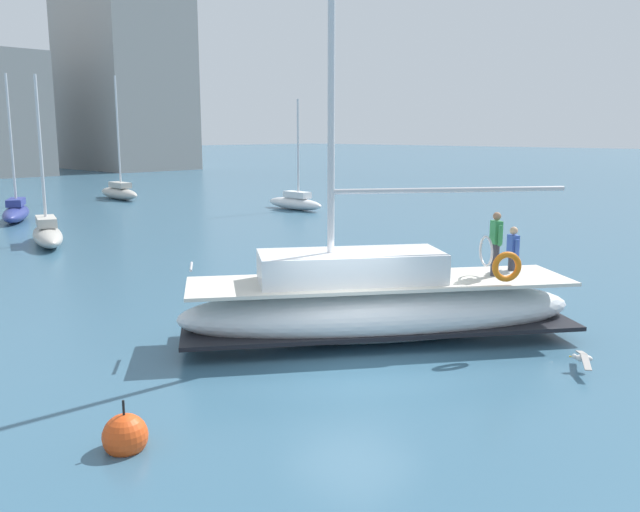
{
  "coord_description": "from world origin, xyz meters",
  "views": [
    {
      "loc": [
        -10.44,
        -9.08,
        4.95
      ],
      "look_at": [
        1.67,
        2.66,
        1.8
      ],
      "focal_mm": 37.32,
      "sensor_mm": 36.0,
      "label": 1
    }
  ],
  "objects_px": {
    "moored_sloop_far": "(295,201)",
    "moored_ketch_distant": "(119,191)",
    "moored_sloop_near": "(16,211)",
    "mooring_buoy": "(125,436)",
    "seagull": "(583,358)",
    "main_sailboat": "(377,303)",
    "moored_catamaran": "(47,233)"
  },
  "relations": [
    {
      "from": "seagull",
      "to": "main_sailboat",
      "type": "bearing_deg",
      "value": 106.79
    },
    {
      "from": "main_sailboat",
      "to": "seagull",
      "type": "bearing_deg",
      "value": -73.21
    },
    {
      "from": "moored_catamaran",
      "to": "mooring_buoy",
      "type": "bearing_deg",
      "value": -110.9
    },
    {
      "from": "moored_ketch_distant",
      "to": "seagull",
      "type": "xyz_separation_m",
      "value": [
        -11.74,
        -39.95,
        -0.32
      ]
    },
    {
      "from": "moored_sloop_near",
      "to": "seagull",
      "type": "relative_size",
      "value": 7.25
    },
    {
      "from": "moored_catamaran",
      "to": "mooring_buoy",
      "type": "relative_size",
      "value": 7.71
    },
    {
      "from": "moored_ketch_distant",
      "to": "moored_catamaran",
      "type": "bearing_deg",
      "value": -127.88
    },
    {
      "from": "mooring_buoy",
      "to": "moored_catamaran",
      "type": "bearing_deg",
      "value": 69.1
    },
    {
      "from": "main_sailboat",
      "to": "moored_sloop_far",
      "type": "height_order",
      "value": "main_sailboat"
    },
    {
      "from": "moored_sloop_far",
      "to": "moored_ketch_distant",
      "type": "relative_size",
      "value": 0.78
    },
    {
      "from": "moored_ketch_distant",
      "to": "seagull",
      "type": "relative_size",
      "value": 7.97
    },
    {
      "from": "moored_sloop_near",
      "to": "moored_ketch_distant",
      "type": "xyz_separation_m",
      "value": [
        10.32,
        7.0,
        0.03
      ]
    },
    {
      "from": "main_sailboat",
      "to": "moored_catamaran",
      "type": "height_order",
      "value": "main_sailboat"
    },
    {
      "from": "mooring_buoy",
      "to": "seagull",
      "type": "bearing_deg",
      "value": -23.76
    },
    {
      "from": "moored_sloop_far",
      "to": "moored_catamaran",
      "type": "height_order",
      "value": "moored_catamaran"
    },
    {
      "from": "moored_sloop_near",
      "to": "mooring_buoy",
      "type": "bearing_deg",
      "value": -108.77
    },
    {
      "from": "moored_sloop_far",
      "to": "moored_ketch_distant",
      "type": "xyz_separation_m",
      "value": [
        -4.51,
        14.26,
        0.08
      ]
    },
    {
      "from": "moored_sloop_far",
      "to": "moored_catamaran",
      "type": "bearing_deg",
      "value": -173.49
    },
    {
      "from": "main_sailboat",
      "to": "mooring_buoy",
      "type": "distance_m",
      "value": 7.22
    },
    {
      "from": "moored_sloop_near",
      "to": "mooring_buoy",
      "type": "xyz_separation_m",
      "value": [
        -9.92,
        -29.2,
        -0.36
      ]
    },
    {
      "from": "moored_sloop_far",
      "to": "moored_ketch_distant",
      "type": "bearing_deg",
      "value": 107.55
    },
    {
      "from": "moored_sloop_near",
      "to": "moored_ketch_distant",
      "type": "distance_m",
      "value": 12.47
    },
    {
      "from": "moored_catamaran",
      "to": "seagull",
      "type": "height_order",
      "value": "moored_catamaran"
    },
    {
      "from": "moored_sloop_near",
      "to": "moored_sloop_far",
      "type": "height_order",
      "value": "moored_sloop_near"
    },
    {
      "from": "main_sailboat",
      "to": "moored_sloop_far",
      "type": "xyz_separation_m",
      "value": [
        17.6,
        21.21,
        -0.39
      ]
    },
    {
      "from": "moored_catamaran",
      "to": "moored_sloop_near",
      "type": "bearing_deg",
      "value": 76.04
    },
    {
      "from": "moored_ketch_distant",
      "to": "mooring_buoy",
      "type": "height_order",
      "value": "moored_ketch_distant"
    },
    {
      "from": "main_sailboat",
      "to": "mooring_buoy",
      "type": "relative_size",
      "value": 14.7
    },
    {
      "from": "seagull",
      "to": "mooring_buoy",
      "type": "distance_m",
      "value": 9.29
    },
    {
      "from": "mooring_buoy",
      "to": "moored_ketch_distant",
      "type": "bearing_deg",
      "value": 60.79
    },
    {
      "from": "main_sailboat",
      "to": "moored_sloop_near",
      "type": "height_order",
      "value": "main_sailboat"
    },
    {
      "from": "moored_catamaran",
      "to": "seagull",
      "type": "xyz_separation_m",
      "value": [
        0.87,
        -23.74,
        -0.26
      ]
    }
  ]
}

